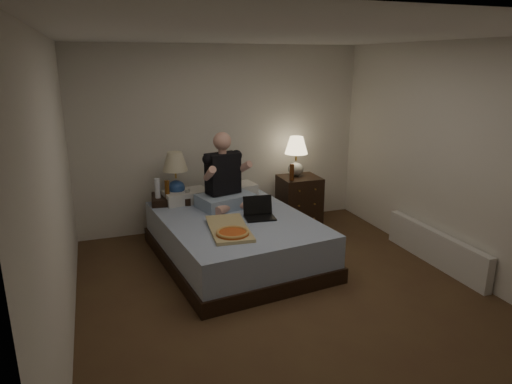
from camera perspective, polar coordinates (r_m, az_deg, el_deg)
name	(u,v)px	position (r m, az deg, el deg)	size (l,w,h in m)	color
floor	(286,296)	(4.73, 3.79, -12.86)	(4.00, 4.50, 0.00)	brown
ceiling	(292,35)	(4.14, 4.46, 19.01)	(4.00, 4.50, 0.00)	white
wall_back	(223,139)	(6.34, -4.16, 6.68)	(4.00, 2.50, 0.00)	silver
wall_front	(475,283)	(2.50, 25.68, -10.17)	(4.00, 2.50, 0.00)	silver
wall_left	(57,197)	(3.93, -23.65, -0.59)	(4.50, 2.50, 0.00)	silver
wall_right	(459,161)	(5.38, 24.04, 3.59)	(4.50, 2.50, 0.00)	silver
bed	(235,239)	(5.41, -2.61, -5.84)	(1.59, 2.12, 0.53)	#516EA2
nightstand_left	(172,218)	(6.05, -10.48, -3.23)	(0.48, 0.43, 0.62)	black
nightstand_right	(299,201)	(6.54, 5.40, -1.12)	(0.55, 0.49, 0.71)	black
lamp_left	(176,174)	(5.90, -10.02, 2.28)	(0.32, 0.32, 0.56)	navy
lamp_right	(296,156)	(6.45, 5.03, 4.46)	(0.32, 0.32, 0.56)	#999A92
water_bottle	(157,188)	(5.85, -12.23, 0.46)	(0.07, 0.07, 0.25)	white
soda_can	(188,193)	(5.84, -8.53, -0.12)	(0.07, 0.07, 0.10)	silver
beer_bottle_left	(167,189)	(5.81, -11.05, 0.33)	(0.06, 0.06, 0.23)	#62360E
beer_bottle_right	(292,172)	(6.23, 4.49, 2.50)	(0.06, 0.06, 0.23)	#4E250B
person	(225,171)	(5.58, -3.92, 2.70)	(0.66, 0.52, 0.93)	black
laptop	(260,209)	(5.23, 0.50, -2.12)	(0.34, 0.28, 0.24)	black
pizza_box	(233,234)	(4.73, -2.95, -5.22)	(0.40, 0.76, 0.08)	tan
radiator	(435,248)	(5.71, 21.49, -6.49)	(0.10, 1.60, 0.40)	silver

